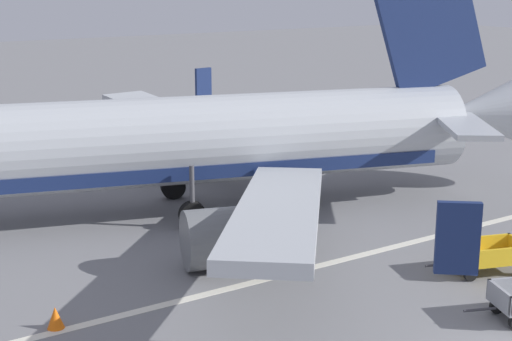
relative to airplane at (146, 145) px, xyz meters
name	(u,v)px	position (x,y,z in m)	size (l,w,h in m)	color
apron_stripe	(323,265)	(2.70, -8.58, -3.05)	(120.00, 0.36, 0.01)	silver
airplane	(146,145)	(0.00, 0.00, 0.00)	(36.95, 29.99, 11.34)	#B2B7BC
baggage_cart_third_in_row	(487,256)	(6.97, -12.15, -2.45)	(3.60, 2.12, 1.07)	gold
traffic_cone_near_plane	(55,318)	(-6.81, -8.33, -2.72)	(0.50, 0.50, 0.66)	orange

